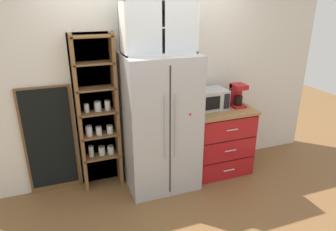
{
  "coord_description": "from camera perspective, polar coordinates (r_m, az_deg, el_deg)",
  "views": [
    {
      "loc": [
        -1.11,
        -3.27,
        2.3
      ],
      "look_at": [
        0.1,
        0.01,
        0.94
      ],
      "focal_mm": 32.6,
      "sensor_mm": 36.0,
      "label": 1
    }
  ],
  "objects": [
    {
      "name": "counter_cabinet",
      "position": [
        4.28,
        9.52,
        -4.42
      ],
      "size": [
        0.82,
        0.62,
        0.92
      ],
      "color": "#A8161C",
      "rests_on": "ground"
    },
    {
      "name": "mug_cream",
      "position": [
        4.12,
        9.7,
        2.2
      ],
      "size": [
        0.11,
        0.08,
        0.1
      ],
      "color": "silver",
      "rests_on": "counter_cabinet"
    },
    {
      "name": "refrigerator",
      "position": [
        3.75,
        -1.43,
        -1.4
      ],
      "size": [
        0.87,
        0.7,
        1.7
      ],
      "color": "#ADAFB5",
      "rests_on": "ground"
    },
    {
      "name": "mug_navy",
      "position": [
        4.14,
        9.57,
        2.25
      ],
      "size": [
        0.12,
        0.09,
        0.1
      ],
      "color": "navy",
      "rests_on": "counter_cabinet"
    },
    {
      "name": "ground_plane",
      "position": [
        4.15,
        -1.27,
        -12.38
      ],
      "size": [
        10.69,
        10.69,
        0.0
      ],
      "primitive_type": "plane",
      "color": "brown"
    },
    {
      "name": "microwave",
      "position": [
        4.03,
        7.7,
        3.06
      ],
      "size": [
        0.44,
        0.33,
        0.26
      ],
      "color": "#ADAFB5",
      "rests_on": "counter_cabinet"
    },
    {
      "name": "upper_cabinet",
      "position": [
        3.52,
        -1.86,
        16.28
      ],
      "size": [
        0.83,
        0.32,
        0.58
      ],
      "color": "silver",
      "rests_on": "refrigerator"
    },
    {
      "name": "pantry_shelf_column",
      "position": [
        3.83,
        -13.06,
        0.38
      ],
      "size": [
        0.52,
        0.25,
        1.94
      ],
      "color": "brown",
      "rests_on": "ground"
    },
    {
      "name": "wall_back_cream",
      "position": [
        3.97,
        -3.32,
        6.3
      ],
      "size": [
        5.0,
        0.1,
        2.55
      ],
      "primitive_type": "cube",
      "color": "silver",
      "rests_on": "ground"
    },
    {
      "name": "chalkboard_menu",
      "position": [
        3.94,
        -21.17,
        -4.42
      ],
      "size": [
        0.6,
        0.04,
        1.36
      ],
      "color": "brown",
      "rests_on": "ground"
    },
    {
      "name": "coffee_maker",
      "position": [
        4.18,
        12.81,
        3.76
      ],
      "size": [
        0.17,
        0.2,
        0.31
      ],
      "color": "#A8161C",
      "rests_on": "counter_cabinet"
    },
    {
      "name": "bottle_amber",
      "position": [
        4.12,
        9.58,
        3.08
      ],
      "size": [
        0.06,
        0.06,
        0.25
      ],
      "color": "brown",
      "rests_on": "counter_cabinet"
    }
  ]
}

